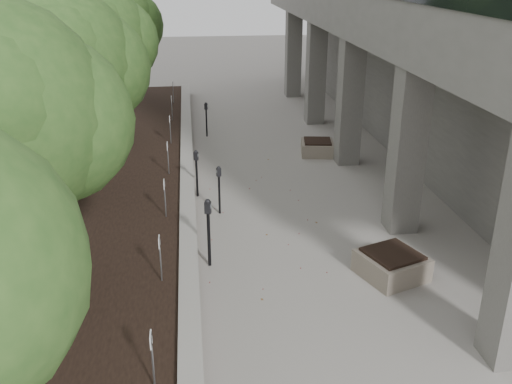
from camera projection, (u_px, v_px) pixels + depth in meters
retaining_wall at (187, 184)px, 16.20m from camera, size 0.39×26.00×0.50m
planting_bed at (56, 191)px, 15.81m from camera, size 7.00×26.00×0.40m
crabapple_tree_2 at (0, 163)px, 9.27m from camera, size 4.60×4.00×5.44m
crabapple_tree_3 at (61, 96)px, 13.86m from camera, size 4.60×4.00×5.44m
crabapple_tree_4 at (91, 62)px, 18.45m from camera, size 4.60×4.00×5.44m
crabapple_tree_5 at (109, 41)px, 23.04m from camera, size 4.60×4.00×5.44m
parking_sign_2 at (153, 361)px, 8.09m from camera, size 0.04×0.22×0.96m
parking_sign_3 at (160, 259)px, 10.85m from camera, size 0.04×0.22×0.96m
parking_sign_4 at (165, 199)px, 13.60m from camera, size 0.04×0.22×0.96m
parking_sign_5 at (168, 158)px, 16.36m from camera, size 0.04×0.22×0.96m
parking_sign_6 at (170, 130)px, 19.11m from camera, size 0.04×0.22×0.96m
parking_sign_7 at (172, 108)px, 21.87m from camera, size 0.04×0.22×0.96m
parking_sign_8 at (173, 92)px, 24.62m from camera, size 0.04×0.22×0.96m
parking_meter_2 at (209, 233)px, 12.09m from camera, size 0.18×0.15×1.58m
parking_meter_3 at (197, 173)px, 15.75m from camera, size 0.16×0.14×1.37m
parking_meter_4 at (219, 190)px, 14.68m from camera, size 0.15×0.13×1.32m
parking_meter_5 at (206, 119)px, 21.19m from camera, size 0.15×0.13×1.31m
planter_front at (392, 264)px, 11.87m from camera, size 1.55×1.55×0.56m
planter_back at (317, 147)px, 19.36m from camera, size 1.23×1.23×0.50m
berry_scatter at (266, 255)px, 12.80m from camera, size 3.30×14.10×0.02m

